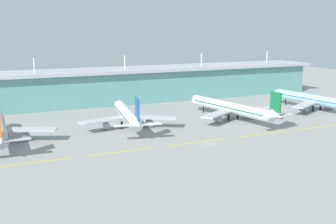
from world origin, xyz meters
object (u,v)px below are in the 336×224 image
(airliner_far_middle, at_px, (231,108))
(airliner_near_middle, at_px, (128,115))
(baggage_cart, at_px, (279,116))
(airliner_farthest, at_px, (315,100))

(airliner_far_middle, bearing_deg, airliner_near_middle, 174.48)
(airliner_near_middle, xyz_separation_m, baggage_cart, (82.05, -13.62, -5.18))
(airliner_near_middle, height_order, baggage_cart, airliner_near_middle)
(baggage_cart, bearing_deg, airliner_farthest, 15.62)
(airliner_far_middle, xyz_separation_m, baggage_cart, (25.55, -8.16, -5.19))
(baggage_cart, bearing_deg, airliner_far_middle, 162.28)
(airliner_farthest, bearing_deg, airliner_near_middle, 177.93)
(airliner_near_middle, distance_m, airliner_farthest, 115.90)
(airliner_far_middle, distance_m, airliner_farthest, 59.34)
(airliner_farthest, relative_size, baggage_cart, 17.29)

